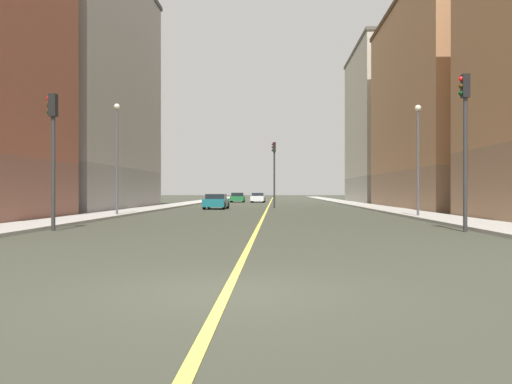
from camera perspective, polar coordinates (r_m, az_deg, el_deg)
The scene contains 15 objects.
ground_plane at distance 8.62m, azimuth -3.08°, elevation -10.46°, with size 400.00×400.00×0.00m, color #35382C.
sidewalk_left at distance 58.19m, azimuth 11.21°, elevation -1.38°, with size 2.98×168.00×0.15m, color #9E9B93.
sidewalk_right at distance 58.46m, azimuth -8.48°, elevation -1.37°, with size 2.98×168.00×0.15m, color #9E9B93.
lane_center_stripe at distance 57.47m, azimuth 1.34°, elevation -1.46°, with size 0.16×154.00×0.01m, color #E5D14C.
building_left_mid at distance 52.06m, azimuth 19.82°, elevation 8.70°, with size 10.22×25.01×18.71m.
building_left_far at distance 76.57m, azimuth 13.99°, elevation 6.76°, with size 10.22×21.02×20.89m.
building_right_midblock at distance 49.93m, azimuth -18.39°, elevation 10.48°, with size 10.22×22.86×21.13m.
traffic_light_left_near at distance 22.57m, azimuth 21.09°, elevation 6.09°, with size 0.40×0.32×6.09m.
traffic_light_right_near at distance 23.09m, azimuth -20.57°, elevation 5.01°, with size 0.40×0.32×5.44m.
traffic_light_median_far at distance 50.19m, azimuth 1.92°, elevation 2.80°, with size 0.40×0.32×6.09m.
street_lamp_left_near at distance 33.22m, azimuth 16.65°, elevation 4.48°, with size 0.36×0.36×6.47m.
street_lamp_right_near at distance 34.76m, azimuth -14.41°, elevation 4.62°, with size 0.36×0.36×6.84m.
car_teal at distance 47.55m, azimuth -4.20°, elevation -1.02°, with size 2.03×4.09×1.32m.
car_white at distance 74.67m, azimuth 0.21°, elevation -0.61°, with size 1.97×4.00×1.33m.
car_green at distance 76.47m, azimuth -1.95°, elevation -0.58°, with size 2.01×4.59×1.34m.
Camera 1 is at (0.77, -8.44, 1.58)m, focal length 38.08 mm.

